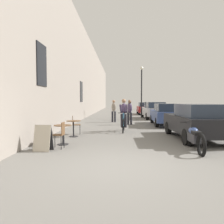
{
  "coord_description": "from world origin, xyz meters",
  "views": [
    {
      "loc": [
        -0.06,
        -5.32,
        1.59
      ],
      "look_at": [
        -0.52,
        10.17,
        0.82
      ],
      "focal_mm": 35.2,
      "sensor_mm": 36.0,
      "label": 1
    }
  ],
  "objects": [
    {
      "name": "street_lamp",
      "position": [
        2.15,
        15.98,
        3.11
      ],
      "size": [
        0.32,
        0.32,
        4.9
      ],
      "color": "black",
      "rests_on": "ground_plane"
    },
    {
      "name": "pedestrian_far",
      "position": [
        0.86,
        13.17,
        0.96
      ],
      "size": [
        0.37,
        0.29,
        1.7
      ],
      "color": "#26262D",
      "rests_on": "ground_plane"
    },
    {
      "name": "parked_car_third",
      "position": [
        3.13,
        14.67,
        0.78
      ],
      "size": [
        1.9,
        4.27,
        1.5
      ],
      "color": "#B7B7BC",
      "rests_on": "ground_plane"
    },
    {
      "name": "pedestrian_near",
      "position": [
        0.69,
        9.5,
        0.93
      ],
      "size": [
        0.37,
        0.29,
        1.65
      ],
      "color": "#26262D",
      "rests_on": "ground_plane"
    },
    {
      "name": "sandwich_board_sign",
      "position": [
        -2.47,
        1.58,
        0.42
      ],
      "size": [
        0.59,
        0.44,
        0.84
      ],
      "color": "black",
      "rests_on": "ground_plane"
    },
    {
      "name": "ground_plane",
      "position": [
        0.0,
        0.0,
        0.0
      ],
      "size": [
        88.0,
        88.0,
        0.0
      ],
      "primitive_type": "plane",
      "color": "slate"
    },
    {
      "name": "parked_motorcycle",
      "position": [
        2.4,
        1.82,
        0.4
      ],
      "size": [
        0.62,
        2.15,
        0.92
      ],
      "color": "black",
      "rests_on": "ground_plane"
    },
    {
      "name": "cafe_table_mid",
      "position": [
        -2.07,
        4.38,
        0.52
      ],
      "size": [
        0.64,
        0.64,
        0.72
      ],
      "color": "black",
      "rests_on": "ground_plane"
    },
    {
      "name": "building_facade_left",
      "position": [
        -3.45,
        14.0,
        4.15
      ],
      "size": [
        0.54,
        68.0,
        8.29
      ],
      "color": "gray",
      "rests_on": "ground_plane"
    },
    {
      "name": "cafe_chair_near_toward_street",
      "position": [
        -2.02,
        1.92,
        0.52
      ],
      "size": [
        0.4,
        0.4,
        0.89
      ],
      "color": "black",
      "rests_on": "ground_plane"
    },
    {
      "name": "pedestrian_mid",
      "position": [
        -0.42,
        11.23,
        0.94
      ],
      "size": [
        0.37,
        0.28,
        1.68
      ],
      "color": "#26262D",
      "rests_on": "ground_plane"
    },
    {
      "name": "parked_car_second",
      "position": [
        3.08,
        9.21,
        0.74
      ],
      "size": [
        1.83,
        4.08,
        1.43
      ],
      "color": "#384C84",
      "rests_on": "ground_plane"
    },
    {
      "name": "cafe_table_near",
      "position": [
        -2.09,
        2.59,
        0.52
      ],
      "size": [
        0.64,
        0.64,
        0.72
      ],
      "color": "black",
      "rests_on": "ground_plane"
    },
    {
      "name": "cyclist_on_bicycle",
      "position": [
        0.21,
        6.21,
        0.81
      ],
      "size": [
        0.52,
        1.76,
        1.74
      ],
      "color": "black",
      "rests_on": "ground_plane"
    },
    {
      "name": "parked_car_fourth",
      "position": [
        3.06,
        21.02,
        0.74
      ],
      "size": [
        1.78,
        4.07,
        1.43
      ],
      "color": "maroon",
      "rests_on": "ground_plane"
    },
    {
      "name": "parked_car_nearest",
      "position": [
        3.16,
        3.87,
        0.76
      ],
      "size": [
        1.8,
        4.16,
        1.47
      ],
      "color": "black",
      "rests_on": "ground_plane"
    },
    {
      "name": "cafe_chair_mid_toward_street",
      "position": [
        -2.15,
        5.07,
        0.52
      ],
      "size": [
        0.44,
        0.44,
        0.89
      ],
      "color": "black",
      "rests_on": "ground_plane"
    }
  ]
}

